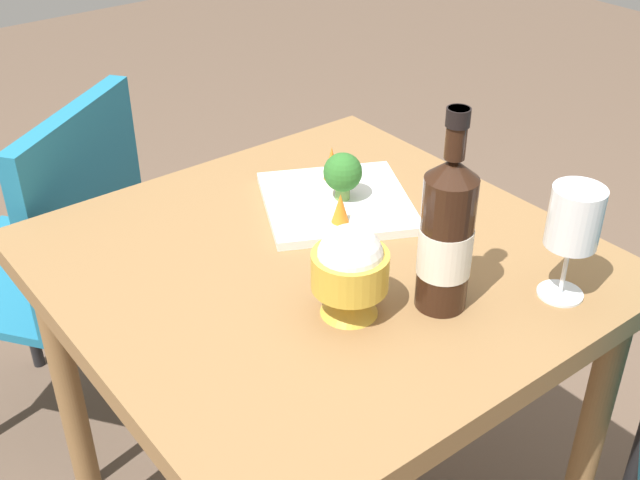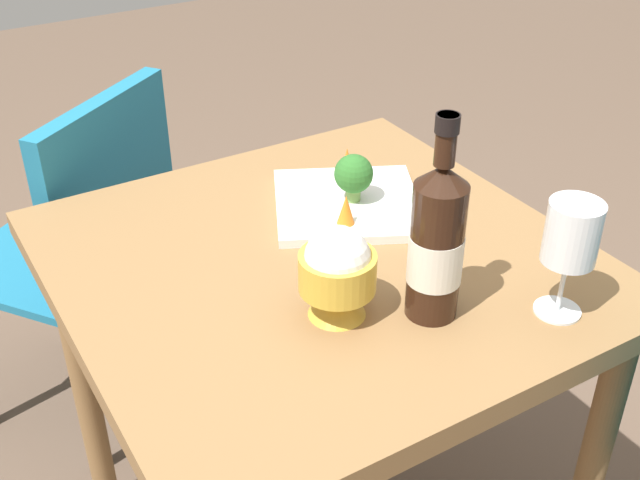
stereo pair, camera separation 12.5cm
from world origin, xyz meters
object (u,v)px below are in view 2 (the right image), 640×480
at_px(wine_glass, 572,236).
at_px(broccoli_floret, 354,175).
at_px(serving_plate, 347,204).
at_px(carrot_garnish_right, 346,209).
at_px(wine_bottle, 437,242).
at_px(carrot_garnish_left, 347,164).
at_px(chair_by_wall, 90,233).
at_px(rice_bowl, 337,271).

relative_size(wine_glass, broccoli_floret, 2.09).
xyz_separation_m(wine_glass, serving_plate, (-0.41, -0.10, -0.12)).
bearing_deg(carrot_garnish_right, wine_bottle, -3.40).
relative_size(wine_glass, carrot_garnish_left, 2.83).
relative_size(chair_by_wall, wine_glass, 4.75).
bearing_deg(carrot_garnish_right, broccoli_floret, 138.19).
bearing_deg(serving_plate, wine_glass, 13.38).
distance_m(chair_by_wall, broccoli_floret, 0.68).
distance_m(wine_bottle, rice_bowl, 0.14).
height_order(wine_glass, carrot_garnish_left, wine_glass).
bearing_deg(wine_bottle, wine_glass, 59.11).
height_order(wine_bottle, wine_glass, wine_bottle).
bearing_deg(carrot_garnish_right, carrot_garnish_left, 146.82).
relative_size(wine_bottle, rice_bowl, 2.16).
height_order(rice_bowl, carrot_garnish_left, rice_bowl).
height_order(wine_bottle, carrot_garnish_right, wine_bottle).
relative_size(serving_plate, carrot_garnish_right, 6.41).
bearing_deg(wine_bottle, serving_plate, 169.24).
xyz_separation_m(chair_by_wall, broccoli_floret, (0.51, 0.35, 0.28)).
xyz_separation_m(chair_by_wall, wine_glass, (0.92, 0.44, 0.34)).
distance_m(wine_glass, carrot_garnish_left, 0.48).
bearing_deg(serving_plate, chair_by_wall, -146.39).
distance_m(chair_by_wall, serving_plate, 0.65).
bearing_deg(carrot_garnish_right, chair_by_wall, -152.93).
bearing_deg(wine_bottle, carrot_garnish_right, 176.60).
height_order(chair_by_wall, wine_glass, wine_glass).
bearing_deg(carrot_garnish_left, rice_bowl, -34.72).
bearing_deg(chair_by_wall, wine_bottle, -107.62).
bearing_deg(chair_by_wall, carrot_garnish_right, -99.23).
bearing_deg(rice_bowl, carrot_garnish_right, 144.23).
relative_size(chair_by_wall, wine_bottle, 2.77).
bearing_deg(broccoli_floret, carrot_garnish_right, -41.81).
xyz_separation_m(wine_bottle, carrot_garnish_left, (-0.38, 0.10, -0.07)).
bearing_deg(chair_by_wall, broccoli_floret, -92.33).
bearing_deg(wine_bottle, rice_bowl, -119.05).
distance_m(carrot_garnish_left, carrot_garnish_right, 0.16).
distance_m(chair_by_wall, wine_bottle, 0.93).
bearing_deg(carrot_garnish_left, broccoli_floret, -24.24).
height_order(wine_bottle, broccoli_floret, wine_bottle).
xyz_separation_m(wine_bottle, broccoli_floret, (-0.31, 0.07, -0.05)).
distance_m(serving_plate, broccoli_floret, 0.06).
distance_m(serving_plate, carrot_garnish_right, 0.09).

